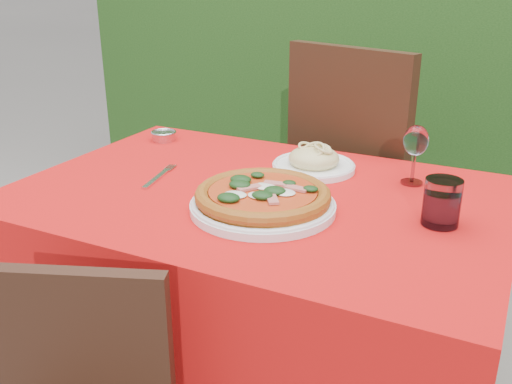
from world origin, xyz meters
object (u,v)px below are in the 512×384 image
at_px(pizza_plate, 263,199).
at_px(wine_glass, 416,143).
at_px(fork, 156,178).
at_px(chair_far, 362,172).
at_px(steel_ramekin, 164,136).
at_px(pasta_plate, 314,162).
at_px(water_glass, 442,205).

height_order(pizza_plate, wine_glass, wine_glass).
distance_m(wine_glass, fork, 0.71).
distance_m(chair_far, wine_glass, 0.56).
xyz_separation_m(chair_far, steel_ramekin, (-0.59, -0.38, 0.16)).
xyz_separation_m(pizza_plate, pasta_plate, (0.00, 0.33, -0.01)).
xyz_separation_m(water_glass, steel_ramekin, (-0.96, 0.28, -0.03)).
bearing_deg(steel_ramekin, water_glass, -16.48).
xyz_separation_m(water_glass, wine_glass, (-0.11, 0.24, 0.06)).
bearing_deg(water_glass, wine_glass, 115.39).
height_order(wine_glass, steel_ramekin, wine_glass).
relative_size(pasta_plate, steel_ramekin, 3.07).
distance_m(pasta_plate, steel_ramekin, 0.57).
distance_m(water_glass, fork, 0.76).
xyz_separation_m(pizza_plate, wine_glass, (0.28, 0.35, 0.08)).
bearing_deg(steel_ramekin, wine_glass, -2.90).
bearing_deg(water_glass, pizza_plate, -165.19).
bearing_deg(wine_glass, chair_far, 120.84).
relative_size(pizza_plate, fork, 1.86).
relative_size(pizza_plate, water_glass, 3.61).
bearing_deg(pizza_plate, fork, 170.25).
height_order(wine_glass, fork, wine_glass).
xyz_separation_m(pasta_plate, steel_ramekin, (-0.56, 0.06, -0.01)).
height_order(chair_far, pizza_plate, chair_far).
relative_size(pasta_plate, fork, 1.13).
bearing_deg(pizza_plate, wine_glass, 50.66).
bearing_deg(wine_glass, pizza_plate, -129.34).
distance_m(pizza_plate, wine_glass, 0.45).
distance_m(pasta_plate, wine_glass, 0.29).
bearing_deg(pasta_plate, wine_glass, 2.65).
relative_size(pizza_plate, pasta_plate, 1.65).
bearing_deg(steel_ramekin, pasta_plate, -5.64).
bearing_deg(chair_far, pizza_plate, 105.96).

